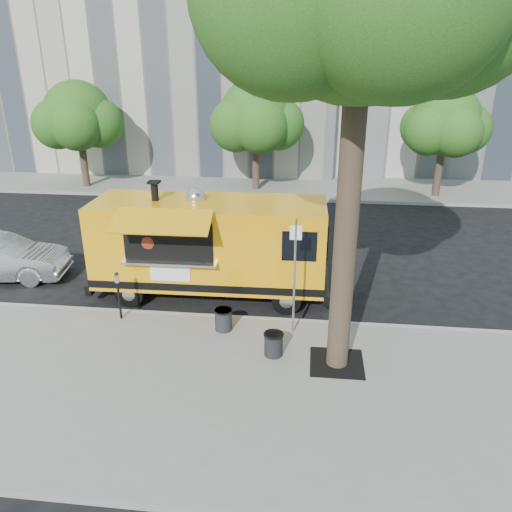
% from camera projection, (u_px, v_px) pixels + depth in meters
% --- Properties ---
extents(ground, '(120.00, 120.00, 0.00)m').
position_uv_depth(ground, '(241.00, 305.00, 14.20)').
color(ground, black).
rests_on(ground, ground).
extents(sidewalk, '(60.00, 6.00, 0.15)m').
position_uv_depth(sidewalk, '(214.00, 390.00, 10.49)').
color(sidewalk, gray).
rests_on(sidewalk, ground).
extents(curb, '(60.00, 0.14, 0.16)m').
position_uv_depth(curb, '(236.00, 319.00, 13.32)').
color(curb, '#999993').
rests_on(curb, ground).
extents(far_sidewalk, '(60.00, 5.00, 0.15)m').
position_uv_depth(far_sidewalk, '(276.00, 187.00, 26.60)').
color(far_sidewalk, gray).
rests_on(far_sidewalk, ground).
extents(tree_well, '(1.20, 1.20, 0.02)m').
position_uv_depth(tree_well, '(337.00, 363.00, 11.29)').
color(tree_well, black).
rests_on(tree_well, sidewalk).
extents(far_tree_a, '(3.42, 3.42, 5.36)m').
position_uv_depth(far_tree_a, '(78.00, 115.00, 25.15)').
color(far_tree_a, '#33261C').
rests_on(far_tree_a, far_sidewalk).
extents(far_tree_b, '(3.60, 3.60, 5.50)m').
position_uv_depth(far_tree_b, '(256.00, 116.00, 24.56)').
color(far_tree_b, '#33261C').
rests_on(far_tree_b, far_sidewalk).
extents(far_tree_c, '(3.24, 3.24, 5.21)m').
position_uv_depth(far_tree_c, '(446.00, 121.00, 23.39)').
color(far_tree_c, '#33261C').
rests_on(far_tree_c, far_sidewalk).
extents(sign_post, '(0.28, 0.06, 3.00)m').
position_uv_depth(sign_post, '(295.00, 270.00, 11.92)').
color(sign_post, silver).
rests_on(sign_post, sidewalk).
extents(parking_meter, '(0.11, 0.11, 1.33)m').
position_uv_depth(parking_meter, '(118.00, 290.00, 12.90)').
color(parking_meter, black).
rests_on(parking_meter, sidewalk).
extents(food_truck, '(6.88, 3.23, 3.38)m').
position_uv_depth(food_truck, '(209.00, 245.00, 14.23)').
color(food_truck, '#FFA70D').
rests_on(food_truck, ground).
extents(trash_bin_left, '(0.47, 0.47, 0.56)m').
position_uv_depth(trash_bin_left, '(273.00, 343.00, 11.50)').
color(trash_bin_left, black).
rests_on(trash_bin_left, sidewalk).
extents(trash_bin_right, '(0.47, 0.47, 0.56)m').
position_uv_depth(trash_bin_right, '(223.00, 319.00, 12.56)').
color(trash_bin_right, black).
rests_on(trash_bin_right, sidewalk).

